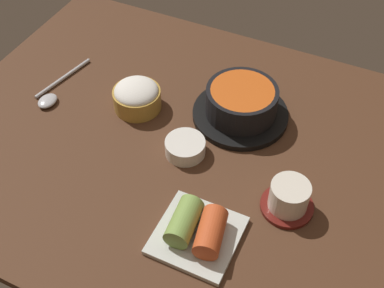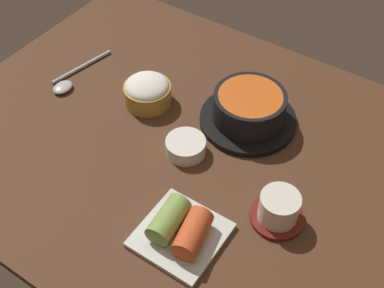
% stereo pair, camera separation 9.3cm
% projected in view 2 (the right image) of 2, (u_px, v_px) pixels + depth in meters
% --- Properties ---
extents(dining_table, '(1.00, 0.76, 0.02)m').
position_uv_depth(dining_table, '(189.00, 147.00, 0.98)').
color(dining_table, '#4C2D1C').
rests_on(dining_table, ground).
extents(stone_pot, '(0.20, 0.20, 0.07)m').
position_uv_depth(stone_pot, '(249.00, 110.00, 0.98)').
color(stone_pot, black).
rests_on(stone_pot, dining_table).
extents(rice_bowl, '(0.10, 0.10, 0.06)m').
position_uv_depth(rice_bowl, '(147.00, 91.00, 1.03)').
color(rice_bowl, '#B78C38').
rests_on(rice_bowl, dining_table).
extents(tea_cup_with_saucer, '(0.09, 0.09, 0.06)m').
position_uv_depth(tea_cup_with_saucer, '(279.00, 209.00, 0.83)').
color(tea_cup_with_saucer, maroon).
rests_on(tea_cup_with_saucer, dining_table).
extents(banchan_cup_center, '(0.08, 0.08, 0.03)m').
position_uv_depth(banchan_cup_center, '(186.00, 146.00, 0.94)').
color(banchan_cup_center, white).
rests_on(banchan_cup_center, dining_table).
extents(kimchi_plate, '(0.14, 0.14, 0.05)m').
position_uv_depth(kimchi_plate, '(181.00, 230.00, 0.81)').
color(kimchi_plate, silver).
rests_on(kimchi_plate, dining_table).
extents(spoon, '(0.05, 0.18, 0.01)m').
position_uv_depth(spoon, '(69.00, 80.00, 1.09)').
color(spoon, '#B7B7BC').
rests_on(spoon, dining_table).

